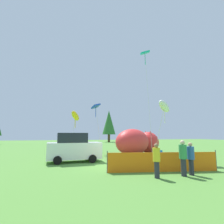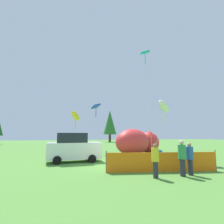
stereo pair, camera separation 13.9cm
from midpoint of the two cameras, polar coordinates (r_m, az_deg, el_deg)
name	(u,v)px [view 1 (the left image)]	position (r m, az deg, el deg)	size (l,w,h in m)	color
ground_plane	(117,165)	(12.64, 1.29, -17.03)	(120.00, 120.00, 0.00)	#548C38
parked_car	(74,148)	(14.34, -12.64, -11.33)	(4.21, 2.16, 2.25)	white
folding_chair	(159,155)	(14.73, 14.90, -13.34)	(0.56, 0.56, 0.89)	#1959A5
inflatable_cat	(137,143)	(19.20, 8.06, -9.91)	(6.43, 5.25, 2.71)	red
safety_fence	(163,162)	(10.84, 16.00, -15.42)	(6.42, 1.16, 1.21)	orange
spectator_in_green_shirt	(191,157)	(10.47, 23.99, -13.31)	(0.37, 0.37, 1.70)	#2D2D38
spectator_in_red_shirt	(157,159)	(9.23, 13.91, -14.67)	(0.36, 0.36, 1.67)	#2D2D38
spectator_in_yellow_shirt	(183,156)	(10.04, 21.82, -13.28)	(0.40, 0.40, 1.83)	#2D2D38
kite_blue_box	(96,107)	(20.89, -5.50, 1.67)	(1.27, 1.21, 5.83)	silver
kite_teal_diamond	(145,55)	(19.34, 10.55, 17.90)	(1.14, 2.08, 10.90)	silver
kite_white_ghost	(164,107)	(14.05, 16.41, 1.71)	(1.93, 3.86, 4.88)	silver
kite_yellow_hero	(75,116)	(19.40, -12.07, -1.31)	(1.28, 2.62, 4.78)	silver
horizon_tree_west	(109,123)	(51.21, -1.09, -3.45)	(3.86, 3.86, 9.20)	brown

